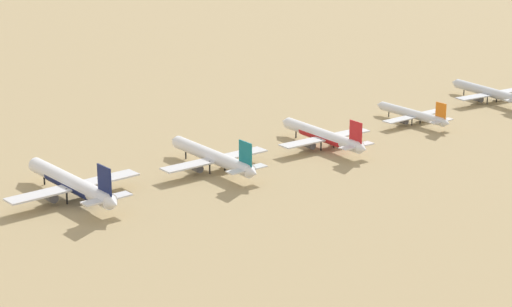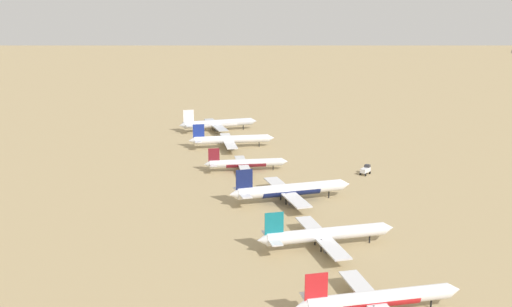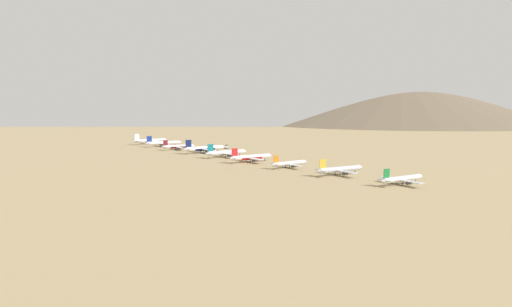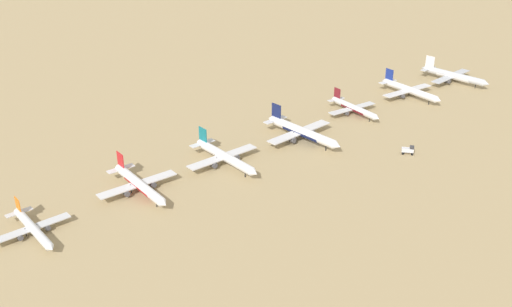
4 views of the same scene
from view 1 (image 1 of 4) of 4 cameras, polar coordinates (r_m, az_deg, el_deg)
The scene contains 6 objects.
ground_plane at distance 268.62m, azimuth -2.84°, elevation -0.97°, with size 2043.04×2043.04×0.00m, color tan.
parked_jet_1 at distance 354.36m, azimuth 13.92°, elevation 3.62°, with size 37.76×30.82×10.90m.
parked_jet_2 at distance 319.55m, azimuth 9.48°, elevation 2.36°, with size 32.97×26.73×9.52m.
parked_jet_3 at distance 288.59m, azimuth 4.09°, elevation 1.09°, with size 40.29×32.74×11.62m.
parked_jet_4 at distance 266.49m, azimuth -2.62°, elevation -0.20°, with size 41.98×34.05×12.12m.
parked_jet_5 at distance 248.01m, azimuth -11.12°, elevation -1.78°, with size 45.60×36.94×13.18m.
Camera 1 is at (-205.95, 150.98, 83.36)m, focal length 66.03 mm.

